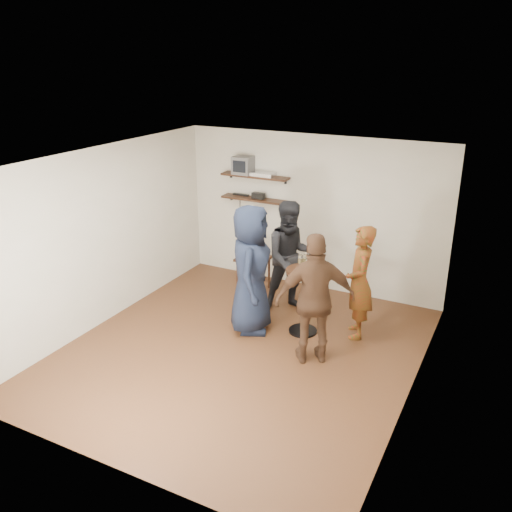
# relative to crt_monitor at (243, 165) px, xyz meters

# --- Properties ---
(room) EXTENTS (4.58, 5.08, 2.68)m
(room) POSITION_rel_crt_monitor_xyz_m (1.22, -2.38, -0.72)
(room) COLOR #4D2818
(room) RESTS_ON ground
(shelf_upper) EXTENTS (1.20, 0.25, 0.04)m
(shelf_upper) POSITION_rel_crt_monitor_xyz_m (0.22, 0.00, -0.17)
(shelf_upper) COLOR black
(shelf_upper) RESTS_ON room
(shelf_lower) EXTENTS (1.20, 0.25, 0.04)m
(shelf_lower) POSITION_rel_crt_monitor_xyz_m (0.22, 0.00, -0.57)
(shelf_lower) COLOR black
(shelf_lower) RESTS_ON room
(crt_monitor) EXTENTS (0.32, 0.30, 0.30)m
(crt_monitor) POSITION_rel_crt_monitor_xyz_m (0.00, 0.00, 0.00)
(crt_monitor) COLOR #59595B
(crt_monitor) RESTS_ON shelf_upper
(dvd_deck) EXTENTS (0.40, 0.24, 0.06)m
(dvd_deck) POSITION_rel_crt_monitor_xyz_m (0.37, 0.00, -0.12)
(dvd_deck) COLOR silver
(dvd_deck) RESTS_ON shelf_upper
(radio) EXTENTS (0.22, 0.10, 0.10)m
(radio) POSITION_rel_crt_monitor_xyz_m (0.28, 0.00, -0.50)
(radio) COLOR black
(radio) RESTS_ON shelf_lower
(power_strip) EXTENTS (0.30, 0.05, 0.03)m
(power_strip) POSITION_rel_crt_monitor_xyz_m (-0.08, 0.05, -0.54)
(power_strip) COLOR black
(power_strip) RESTS_ON shelf_lower
(side_table) EXTENTS (0.51, 0.51, 0.59)m
(side_table) POSITION_rel_crt_monitor_xyz_m (0.44, -0.50, -1.52)
(side_table) COLOR black
(side_table) RESTS_ON room
(vase_lilies) EXTENTS (0.19, 0.20, 0.95)m
(vase_lilies) POSITION_rel_crt_monitor_xyz_m (0.44, -0.50, -1.12)
(vase_lilies) COLOR white
(vase_lilies) RESTS_ON side_table
(drinks_table) EXTENTS (0.53, 0.53, 0.97)m
(drinks_table) POSITION_rel_crt_monitor_xyz_m (1.76, -1.48, -1.39)
(drinks_table) COLOR black
(drinks_table) RESTS_ON room
(wine_glass_fl) EXTENTS (0.07, 0.07, 0.22)m
(wine_glass_fl) POSITION_rel_crt_monitor_xyz_m (1.70, -1.50, -0.90)
(wine_glass_fl) COLOR silver
(wine_glass_fl) RESTS_ON drinks_table
(wine_glass_fr) EXTENTS (0.06, 0.06, 0.19)m
(wine_glass_fr) POSITION_rel_crt_monitor_xyz_m (1.82, -1.52, -0.91)
(wine_glass_fr) COLOR silver
(wine_glass_fr) RESTS_ON drinks_table
(wine_glass_bl) EXTENTS (0.07, 0.07, 0.20)m
(wine_glass_bl) POSITION_rel_crt_monitor_xyz_m (1.74, -1.41, -0.91)
(wine_glass_bl) COLOR silver
(wine_glass_bl) RESTS_ON drinks_table
(wine_glass_br) EXTENTS (0.07, 0.07, 0.20)m
(wine_glass_br) POSITION_rel_crt_monitor_xyz_m (1.78, -1.47, -0.91)
(wine_glass_br) COLOR silver
(wine_glass_br) RESTS_ON drinks_table
(person_plaid) EXTENTS (0.58, 0.70, 1.63)m
(person_plaid) POSITION_rel_crt_monitor_xyz_m (2.47, -1.21, -1.20)
(person_plaid) COLOR red
(person_plaid) RESTS_ON room
(person_dark) EXTENTS (1.08, 1.05, 1.75)m
(person_dark) POSITION_rel_crt_monitor_xyz_m (1.29, -0.88, -1.14)
(person_dark) COLOR black
(person_dark) RESTS_ON room
(person_navy) EXTENTS (0.87, 1.06, 1.88)m
(person_navy) POSITION_rel_crt_monitor_xyz_m (1.04, -1.74, -1.08)
(person_navy) COLOR #161D31
(person_navy) RESTS_ON room
(person_brown) EXTENTS (1.10, 0.91, 1.75)m
(person_brown) POSITION_rel_crt_monitor_xyz_m (2.17, -2.13, -1.14)
(person_brown) COLOR #4B3020
(person_brown) RESTS_ON room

